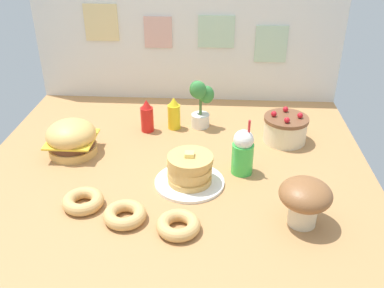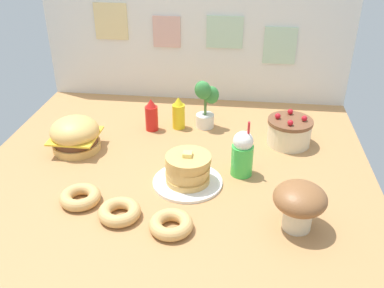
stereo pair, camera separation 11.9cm
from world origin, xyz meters
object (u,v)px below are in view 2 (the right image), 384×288
(burger, at_px, (75,135))
(mustard_bottle, at_px, (179,114))
(pancake_stack, at_px, (188,171))
(layer_cake, at_px, (289,131))
(donut_chocolate, at_px, (119,212))
(mushroom_stool, at_px, (299,202))
(donut_vanilla, at_px, (171,224))
(potted_plant, at_px, (205,102))
(donut_pink_glaze, at_px, (80,197))
(ketchup_bottle, at_px, (152,116))
(cream_soda_cup, at_px, (242,154))

(burger, height_order, mustard_bottle, mustard_bottle)
(pancake_stack, relative_size, layer_cake, 1.36)
(donut_chocolate, height_order, mushroom_stool, mushroom_stool)
(donut_vanilla, relative_size, potted_plant, 0.61)
(mushroom_stool, bearing_deg, donut_pink_glaze, 176.60)
(pancake_stack, height_order, ketchup_bottle, ketchup_bottle)
(burger, xyz_separation_m, ketchup_bottle, (0.38, 0.30, 0.00))
(mustard_bottle, distance_m, cream_soda_cup, 0.63)
(cream_soda_cup, distance_m, donut_chocolate, 0.69)
(burger, height_order, donut_vanilla, burger)
(donut_chocolate, distance_m, potted_plant, 1.00)
(donut_chocolate, bearing_deg, mushroom_stool, 2.02)
(pancake_stack, height_order, mushroom_stool, mushroom_stool)
(cream_soda_cup, relative_size, donut_pink_glaze, 1.61)
(ketchup_bottle, xyz_separation_m, mustard_bottle, (0.16, 0.05, 0.00))
(pancake_stack, xyz_separation_m, donut_chocolate, (-0.27, -0.31, -0.04))
(layer_cake, bearing_deg, burger, -169.72)
(donut_vanilla, bearing_deg, potted_plant, 87.15)
(donut_vanilla, distance_m, potted_plant, 1.01)
(donut_pink_glaze, xyz_separation_m, donut_vanilla, (0.46, -0.14, 0.00))
(ketchup_bottle, distance_m, donut_pink_glaze, 0.80)
(burger, bearing_deg, pancake_stack, -21.19)
(donut_pink_glaze, xyz_separation_m, mushroom_stool, (0.99, -0.06, 0.10))
(mustard_bottle, height_order, mushroom_stool, mushroom_stool)
(mustard_bottle, height_order, cream_soda_cup, cream_soda_cup)
(ketchup_bottle, bearing_deg, donut_pink_glaze, -103.14)
(pancake_stack, height_order, layer_cake, layer_cake)
(potted_plant, bearing_deg, pancake_stack, -92.33)
(potted_plant, bearing_deg, cream_soda_cup, -65.14)
(potted_plant, bearing_deg, layer_cake, -17.40)
(ketchup_bottle, distance_m, mustard_bottle, 0.17)
(pancake_stack, bearing_deg, ketchup_bottle, 118.04)
(pancake_stack, height_order, cream_soda_cup, cream_soda_cup)
(donut_pink_glaze, xyz_separation_m, donut_chocolate, (0.21, -0.09, 0.00))
(ketchup_bottle, xyz_separation_m, donut_pink_glaze, (-0.18, -0.78, -0.06))
(burger, bearing_deg, mustard_bottle, 32.64)
(donut_pink_glaze, height_order, potted_plant, potted_plant)
(ketchup_bottle, bearing_deg, cream_soda_cup, -37.86)
(mustard_bottle, distance_m, donut_pink_glaze, 0.90)
(cream_soda_cup, bearing_deg, layer_cake, 53.56)
(donut_chocolate, distance_m, donut_vanilla, 0.25)
(layer_cake, height_order, donut_pink_glaze, layer_cake)
(burger, relative_size, mustard_bottle, 1.33)
(pancake_stack, relative_size, mustard_bottle, 1.70)
(donut_pink_glaze, bearing_deg, mustard_bottle, 67.44)
(cream_soda_cup, height_order, donut_vanilla, cream_soda_cup)
(layer_cake, xyz_separation_m, mushroom_stool, (-0.02, -0.76, 0.05))
(pancake_stack, bearing_deg, mushroom_stool, -28.44)
(layer_cake, relative_size, donut_pink_glaze, 1.34)
(donut_pink_glaze, relative_size, donut_chocolate, 1.00)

